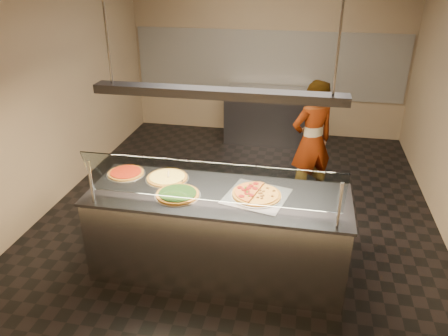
% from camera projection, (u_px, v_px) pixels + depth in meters
% --- Properties ---
extents(ground, '(5.00, 6.00, 0.02)m').
position_uv_depth(ground, '(240.00, 209.00, 5.87)').
color(ground, black).
rests_on(ground, ground).
extents(wall_back, '(5.00, 0.02, 3.00)m').
position_uv_depth(wall_back, '(268.00, 53.00, 7.89)').
color(wall_back, '#958160').
rests_on(wall_back, ground).
extents(wall_front, '(5.00, 0.02, 3.00)m').
position_uv_depth(wall_front, '(162.00, 248.00, 2.56)').
color(wall_front, '#958160').
rests_on(wall_front, ground).
extents(wall_left, '(0.02, 6.00, 3.00)m').
position_uv_depth(wall_left, '(51.00, 90.00, 5.66)').
color(wall_left, '#958160').
rests_on(wall_left, ground).
extents(tile_band, '(4.90, 0.02, 1.20)m').
position_uv_depth(tile_band, '(267.00, 64.00, 7.95)').
color(tile_band, silver).
rests_on(tile_band, wall_back).
extents(serving_counter, '(2.60, 0.94, 0.93)m').
position_uv_depth(serving_counter, '(219.00, 233.00, 4.53)').
color(serving_counter, '#B7B7BC').
rests_on(serving_counter, ground).
extents(sneeze_guard, '(2.36, 0.18, 0.54)m').
position_uv_depth(sneeze_guard, '(210.00, 183.00, 3.89)').
color(sneeze_guard, '#B7B7BC').
rests_on(sneeze_guard, serving_counter).
extents(perforated_tray, '(0.69, 0.69, 0.01)m').
position_uv_depth(perforated_tray, '(256.00, 196.00, 4.27)').
color(perforated_tray, silver).
rests_on(perforated_tray, serving_counter).
extents(half_pizza_pepperoni, '(0.34, 0.52, 0.05)m').
position_uv_depth(half_pizza_pepperoni, '(245.00, 192.00, 4.28)').
color(half_pizza_pepperoni, brown).
rests_on(half_pizza_pepperoni, perforated_tray).
extents(half_pizza_sausage, '(0.34, 0.52, 0.04)m').
position_uv_depth(half_pizza_sausage, '(268.00, 195.00, 4.24)').
color(half_pizza_sausage, brown).
rests_on(half_pizza_sausage, perforated_tray).
extents(pizza_spinach, '(0.46, 0.46, 0.03)m').
position_uv_depth(pizza_spinach, '(178.00, 194.00, 4.28)').
color(pizza_spinach, silver).
rests_on(pizza_spinach, serving_counter).
extents(pizza_cheese, '(0.46, 0.46, 0.03)m').
position_uv_depth(pizza_cheese, '(167.00, 177.00, 4.62)').
color(pizza_cheese, silver).
rests_on(pizza_cheese, serving_counter).
extents(pizza_tomato, '(0.41, 0.41, 0.03)m').
position_uv_depth(pizza_tomato, '(126.00, 173.00, 4.72)').
color(pizza_tomato, silver).
rests_on(pizza_tomato, serving_counter).
extents(pizza_spatula, '(0.22, 0.22, 0.02)m').
position_uv_depth(pizza_spatula, '(172.00, 176.00, 4.61)').
color(pizza_spatula, '#B7B7BC').
rests_on(pizza_spatula, pizza_spinach).
extents(prep_table, '(1.48, 0.74, 0.93)m').
position_uv_depth(prep_table, '(266.00, 116.00, 7.91)').
color(prep_table, '#3B3B41').
rests_on(prep_table, ground).
extents(worker, '(0.73, 0.66, 1.67)m').
position_uv_depth(worker, '(312.00, 141.00, 5.81)').
color(worker, '#353139').
rests_on(worker, ground).
extents(heat_lamp_housing, '(2.30, 0.18, 0.08)m').
position_uv_depth(heat_lamp_housing, '(218.00, 93.00, 3.89)').
color(heat_lamp_housing, '#3B3B41').
rests_on(heat_lamp_housing, ceiling).
extents(lamp_rod_left, '(0.02, 0.02, 1.01)m').
position_uv_depth(lamp_rod_left, '(106.00, 27.00, 3.82)').
color(lamp_rod_left, '#B7B7BC').
rests_on(lamp_rod_left, ceiling).
extents(lamp_rod_right, '(0.02, 0.02, 1.01)m').
position_uv_depth(lamp_rod_right, '(340.00, 33.00, 3.48)').
color(lamp_rod_right, '#B7B7BC').
rests_on(lamp_rod_right, ceiling).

